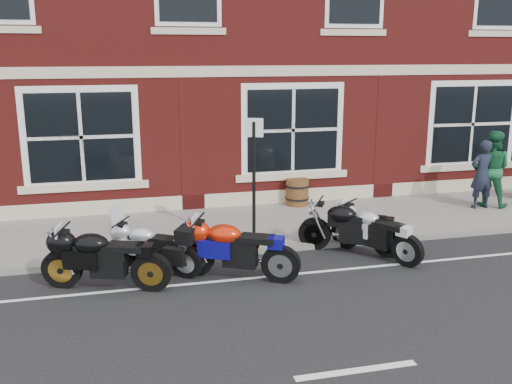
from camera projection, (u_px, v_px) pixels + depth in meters
ground at (286, 280)px, 9.89m from camera, size 80.00×80.00×0.00m
sidewalk at (247, 226)px, 12.70m from camera, size 30.00×3.00×0.12m
kerb at (266, 249)px, 11.21m from camera, size 30.00×0.16×0.12m
moto_touring_silver at (150, 245)px, 10.11m from camera, size 1.65×1.16×1.25m
moto_sport_red at (235, 247)px, 9.82m from camera, size 2.02×1.12×0.99m
moto_sport_black at (104, 256)px, 9.38m from camera, size 2.12×0.84×0.99m
moto_sport_silver at (375, 230)px, 10.90m from camera, size 1.13×1.83×0.92m
moto_naked_black at (350, 226)px, 11.09m from camera, size 1.85×1.29×0.96m
pedestrian_left at (482, 174)px, 13.79m from camera, size 0.62×0.41×1.68m
pedestrian_right at (491, 169)px, 13.98m from camera, size 1.16×1.13×1.88m
barrel_planter at (297, 192)px, 14.20m from camera, size 0.59×0.59×0.66m
parking_sign at (254, 174)px, 10.92m from camera, size 0.34×0.15×2.51m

